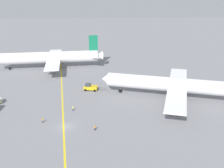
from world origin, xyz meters
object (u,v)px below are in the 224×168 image
object	(u,v)px
ground_crew_ramp_agent_by_cones	(43,120)
ground_crew_marshaller_foreground	(73,108)
ground_crew_wing_walker_right	(95,128)
airliner_being_pushed	(172,85)
pushback_tug	(90,87)
airliner_at_gate_left	(50,58)

from	to	relation	value
ground_crew_ramp_agent_by_cones	ground_crew_marshaller_foreground	bearing A→B (deg)	42.81
ground_crew_ramp_agent_by_cones	ground_crew_wing_walker_right	xyz separation A→B (m)	(15.36, -5.34, 0.05)
airliner_being_pushed	pushback_tug	world-z (taller)	airliner_being_pushed
pushback_tug	ground_crew_wing_walker_right	distance (m)	31.63
airliner_being_pushed	ground_crew_wing_walker_right	bearing A→B (deg)	-140.76
airliner_being_pushed	ground_crew_ramp_agent_by_cones	world-z (taller)	airliner_being_pushed
airliner_at_gate_left	pushback_tug	xyz separation A→B (m)	(20.44, -31.78, -4.11)
pushback_tug	ground_crew_wing_walker_right	world-z (taller)	pushback_tug
airliner_being_pushed	airliner_at_gate_left	bearing A→B (deg)	140.73
pushback_tug	ground_crew_marshaller_foreground	world-z (taller)	pushback_tug
ground_crew_marshaller_foreground	ground_crew_ramp_agent_by_cones	distance (m)	11.19
ground_crew_marshaller_foreground	ground_crew_wing_walker_right	size ratio (longest dim) A/B	1.03
ground_crew_marshaller_foreground	ground_crew_ramp_agent_by_cones	bearing A→B (deg)	-137.19
airliner_at_gate_left	ground_crew_ramp_agent_by_cones	xyz separation A→B (m)	(7.00, -58.02, -4.50)
airliner_at_gate_left	airliner_being_pushed	bearing A→B (deg)	-39.27
airliner_being_pushed	pushback_tug	xyz separation A→B (m)	(-29.49, 9.05, -3.60)
airliner_at_gate_left	airliner_being_pushed	distance (m)	64.50
pushback_tug	ground_crew_marshaller_foreground	xyz separation A→B (m)	(-5.24, -18.63, -0.32)
airliner_at_gate_left	ground_crew_wing_walker_right	distance (m)	67.33
pushback_tug	ground_crew_ramp_agent_by_cones	distance (m)	29.48
airliner_at_gate_left	ground_crew_wing_walker_right	xyz separation A→B (m)	(22.36, -63.36, -4.45)
airliner_at_gate_left	ground_crew_marshaller_foreground	bearing A→B (deg)	-73.22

